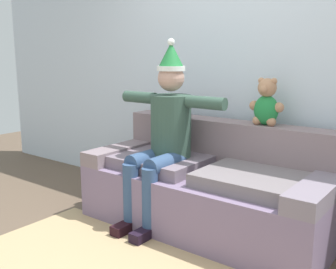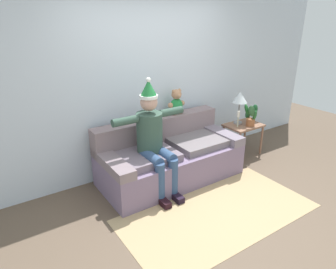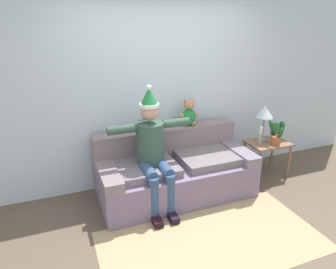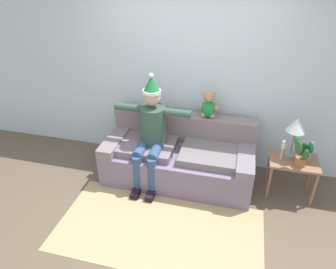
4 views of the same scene
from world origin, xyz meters
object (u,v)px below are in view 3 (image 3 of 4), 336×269
(side_table, at_px, (267,147))
(candle_tall, at_px, (261,133))
(person_seated, at_px, (153,149))
(couch, at_px, (174,171))
(table_lamp, at_px, (265,113))
(potted_plant, at_px, (276,132))
(teddy_bear, at_px, (189,113))
(candle_short, at_px, (277,129))

(side_table, relative_size, candle_tall, 2.23)
(person_seated, distance_m, candle_tall, 1.68)
(couch, bearing_deg, person_seated, -154.89)
(table_lamp, bearing_deg, potted_plant, -61.38)
(teddy_bear, distance_m, candle_short, 1.38)
(potted_plant, bearing_deg, table_lamp, 118.62)
(potted_plant, bearing_deg, couch, 175.83)
(potted_plant, relative_size, candle_tall, 1.41)
(person_seated, distance_m, teddy_bear, 0.85)
(couch, height_order, potted_plant, potted_plant)
(person_seated, relative_size, candle_tall, 5.70)
(table_lamp, distance_m, candle_short, 0.34)
(potted_plant, bearing_deg, side_table, 118.08)
(candle_tall, bearing_deg, side_table, 6.84)
(teddy_bear, distance_m, table_lamp, 1.13)
(table_lamp, bearing_deg, side_table, -60.82)
(side_table, distance_m, candle_tall, 0.30)
(teddy_bear, relative_size, potted_plant, 1.01)
(candle_tall, height_order, candle_short, candle_tall)
(person_seated, bearing_deg, potted_plant, 1.63)
(couch, xyz_separation_m, person_seated, (-0.35, -0.17, 0.45))
(couch, height_order, candle_short, couch)
(couch, xyz_separation_m, teddy_bear, (0.33, 0.29, 0.68))
(teddy_bear, relative_size, side_table, 0.64)
(couch, relative_size, teddy_bear, 5.27)
(person_seated, relative_size, potted_plant, 4.04)
(couch, distance_m, person_seated, 0.59)
(candle_tall, xyz_separation_m, candle_short, (0.33, 0.06, -0.00))
(potted_plant, height_order, candle_short, potted_plant)
(couch, bearing_deg, side_table, -0.78)
(potted_plant, xyz_separation_m, candle_tall, (-0.22, 0.07, -0.01))
(table_lamp, bearing_deg, person_seated, -172.59)
(couch, relative_size, potted_plant, 5.32)
(teddy_bear, distance_m, candle_tall, 1.09)
(person_seated, bearing_deg, teddy_bear, 33.64)
(teddy_bear, height_order, potted_plant, teddy_bear)
(couch, bearing_deg, table_lamp, 2.67)
(couch, relative_size, side_table, 3.38)
(person_seated, relative_size, candle_short, 5.77)
(table_lamp, distance_m, potted_plant, 0.32)
(person_seated, relative_size, teddy_bear, 4.00)
(teddy_bear, height_order, candle_tall, teddy_bear)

